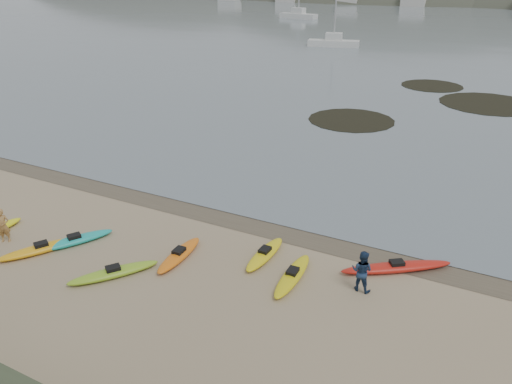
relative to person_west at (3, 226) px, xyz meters
The scene contains 7 objects.
ground 11.52m from the person_west, 37.88° to the left, with size 600.00×600.00×0.00m, color tan.
wet_sand 11.34m from the person_west, 36.68° to the left, with size 60.00×60.00×0.00m, color brown.
kayaks 7.76m from the person_west, 16.26° to the left, with size 19.95×9.47×0.34m.
person_west is the anchor object (origin of this frame).
person_east 15.75m from the person_west, 13.92° to the left, with size 0.82×0.64×1.69m, color navy.
kelp_mats 36.98m from the person_west, 69.20° to the left, with size 17.10×22.42×0.04m.
moored_boats 91.38m from the person_west, 82.23° to the left, with size 102.33×79.74×1.26m.
Camera 1 is at (10.01, -19.24, 11.39)m, focal length 35.00 mm.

